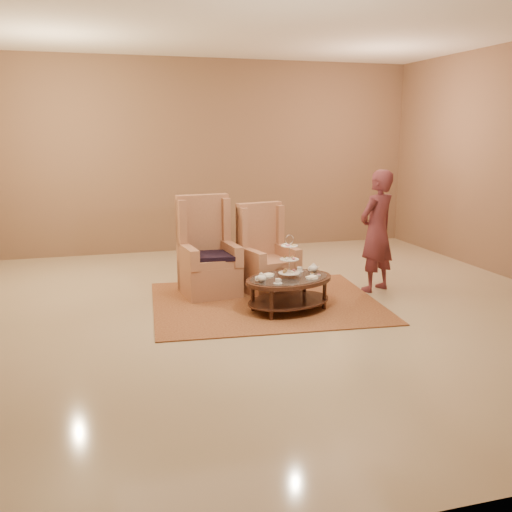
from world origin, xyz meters
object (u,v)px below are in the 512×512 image
object	(u,v)px
armchair_right	(265,263)
person	(377,231)
tea_table	(289,284)
armchair_left	(208,261)

from	to	relation	value
armchair_right	person	bearing A→B (deg)	-26.06
tea_table	armchair_left	distance (m)	1.35
armchair_left	armchair_right	size ratio (longest dim) A/B	1.09
tea_table	armchair_left	size ratio (longest dim) A/B	0.99
tea_table	person	world-z (taller)	person
tea_table	armchair_right	xyz separation A→B (m)	(-0.02, 0.94, 0.06)
armchair_right	armchair_left	bearing A→B (deg)	158.01
person	armchair_right	bearing A→B (deg)	-38.45
tea_table	person	size ratio (longest dim) A/B	0.79
armchair_right	person	size ratio (longest dim) A/B	0.73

